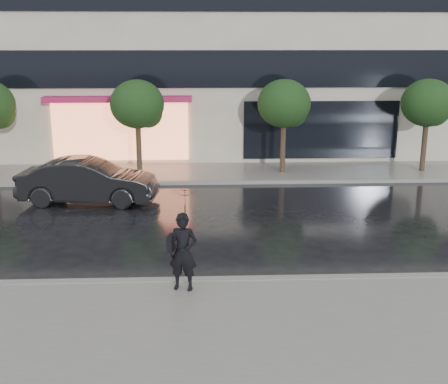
{
  "coord_description": "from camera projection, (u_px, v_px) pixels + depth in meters",
  "views": [
    {
      "loc": [
        -0.42,
        -13.03,
        5.43
      ],
      "look_at": [
        0.2,
        2.02,
        1.4
      ],
      "focal_mm": 45.0,
      "sensor_mm": 36.0,
      "label": 1
    }
  ],
  "objects": [
    {
      "name": "curb_far",
      "position": [
        212.0,
        182.0,
        22.18
      ],
      "size": [
        60.0,
        0.25,
        0.14
      ],
      "primitive_type": "cube",
      "color": "gray",
      "rests_on": "ground"
    },
    {
      "name": "sidewalk_near",
      "position": [
        225.0,
        329.0,
        10.84
      ],
      "size": [
        60.0,
        4.5,
        0.12
      ],
      "primitive_type": "cube",
      "color": "slate",
      "rests_on": "ground"
    },
    {
      "name": "ground",
      "position": [
        219.0,
        267.0,
        13.99
      ],
      "size": [
        120.0,
        120.0,
        0.0
      ],
      "primitive_type": "plane",
      "color": "black",
      "rests_on": "ground"
    },
    {
      "name": "curb_near",
      "position": [
        221.0,
        281.0,
        13.01
      ],
      "size": [
        60.0,
        0.25,
        0.14
      ],
      "primitive_type": "cube",
      "color": "gray",
      "rests_on": "ground"
    },
    {
      "name": "sidewalk_far",
      "position": [
        211.0,
        173.0,
        23.87
      ],
      "size": [
        60.0,
        3.5,
        0.12
      ],
      "primitive_type": "cube",
      "color": "slate",
      "rests_on": "ground"
    },
    {
      "name": "tree_mid_east",
      "position": [
        285.0,
        105.0,
        23.04
      ],
      "size": [
        2.2,
        2.2,
        3.99
      ],
      "color": "#33261C",
      "rests_on": "ground"
    },
    {
      "name": "tree_far_east",
      "position": [
        429.0,
        105.0,
        23.28
      ],
      "size": [
        2.2,
        2.2,
        3.99
      ],
      "color": "#33261C",
      "rests_on": "ground"
    },
    {
      "name": "pedestrian_with_umbrella",
      "position": [
        184.0,
        228.0,
        12.11
      ],
      "size": [
        0.98,
        0.99,
        2.32
      ],
      "rotation": [
        0.0,
        0.0,
        -0.23
      ],
      "color": "black",
      "rests_on": "sidewalk_near"
    },
    {
      "name": "parked_car",
      "position": [
        88.0,
        181.0,
        19.41
      ],
      "size": [
        4.84,
        2.08,
        1.55
      ],
      "primitive_type": "imported",
      "rotation": [
        0.0,
        0.0,
        1.48
      ],
      "color": "black",
      "rests_on": "ground"
    },
    {
      "name": "tree_mid_west",
      "position": [
        139.0,
        106.0,
        22.8
      ],
      "size": [
        2.2,
        2.2,
        3.99
      ],
      "color": "#33261C",
      "rests_on": "ground"
    }
  ]
}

